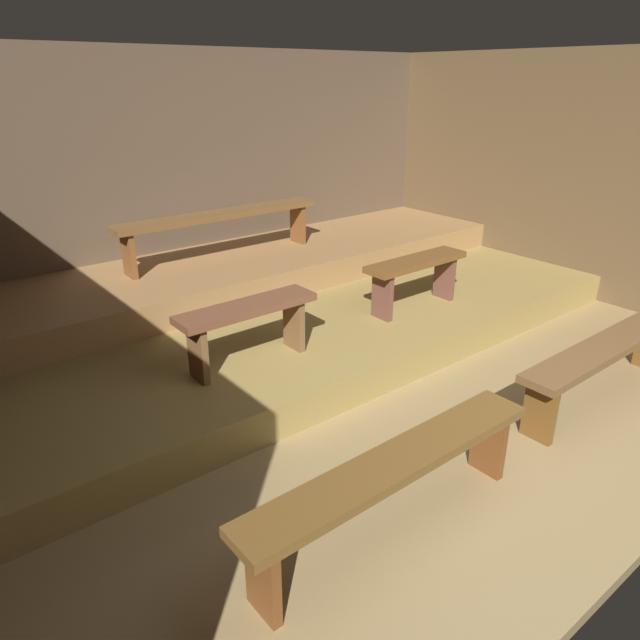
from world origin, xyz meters
The scene contains 10 objects.
ground centered at (0.00, 2.20, -0.04)m, with size 6.92×5.20×0.08m, color #93794D.
wall_back centered at (0.00, 4.43, 1.24)m, with size 6.92×0.06×2.47m, color brown.
wall_right centered at (3.09, 2.20, 1.24)m, with size 0.06×5.20×2.47m, color brown.
platform_lower centered at (0.00, 2.97, 0.13)m, with size 6.12×2.86×0.27m, color olive.
platform_middle centered at (0.00, 3.72, 0.40)m, with size 6.12×1.35×0.27m, color #9C7244.
bench_floor_left centered at (-1.07, 0.50, 0.38)m, with size 1.84×0.27×0.46m.
bench_floor_right centered at (1.07, 0.50, 0.38)m, with size 1.84×0.27×0.46m.
bench_lower_left centered at (-0.87, 2.16, 0.62)m, with size 1.05×0.27×0.46m.
bench_lower_right centered at (0.87, 2.16, 0.62)m, with size 1.05×0.27×0.46m.
bench_middle_center centered at (-0.12, 3.82, 0.92)m, with size 2.11×0.27×0.46m.
Camera 1 is at (-2.86, -1.12, 2.21)m, focal length 32.65 mm.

